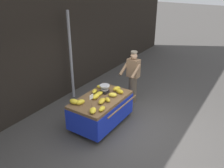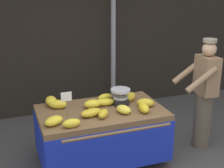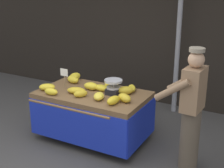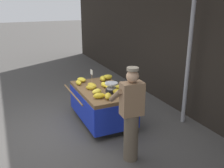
{
  "view_description": "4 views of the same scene",
  "coord_description": "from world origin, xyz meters",
  "px_view_note": "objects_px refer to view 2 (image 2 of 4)",
  "views": [
    {
      "loc": [
        -4.83,
        -2.32,
        3.87
      ],
      "look_at": [
        0.27,
        0.98,
        1.05
      ],
      "focal_mm": 38.58,
      "sensor_mm": 36.0,
      "label": 1
    },
    {
      "loc": [
        -1.45,
        -2.84,
        2.52
      ],
      "look_at": [
        -0.1,
        0.91,
        1.2
      ],
      "focal_mm": 50.95,
      "sensor_mm": 36.0,
      "label": 2
    },
    {
      "loc": [
        2.34,
        -3.04,
        2.57
      ],
      "look_at": [
        0.16,
        0.97,
        1.02
      ],
      "focal_mm": 51.83,
      "sensor_mm": 36.0,
      "label": 3
    },
    {
      "loc": [
        4.86,
        -1.01,
        2.76
      ],
      "look_at": [
        0.06,
        1.15,
        0.99
      ],
      "focal_mm": 40.65,
      "sensor_mm": 36.0,
      "label": 4
    }
  ],
  "objects_px": {
    "banana_bunch_7": "(54,121)",
    "banana_bunch_5": "(104,102)",
    "banana_bunch_1": "(103,114)",
    "banana_bunch_11": "(105,97)",
    "banana_bunch_0": "(129,97)",
    "weighing_scale": "(120,97)",
    "price_sign": "(66,99)",
    "banana_cart": "(101,124)",
    "banana_bunch_10": "(51,101)",
    "street_pole": "(113,40)",
    "banana_bunch_2": "(91,113)",
    "banana_bunch_6": "(93,104)",
    "banana_bunch_13": "(71,123)",
    "vendor_person": "(204,94)",
    "banana_bunch_8": "(145,103)",
    "banana_bunch_3": "(124,109)",
    "banana_bunch_4": "(58,104)",
    "banana_bunch_9": "(126,94)",
    "banana_bunch_12": "(144,108)"
  },
  "relations": [
    {
      "from": "banana_bunch_5",
      "to": "banana_bunch_11",
      "type": "height_order",
      "value": "banana_bunch_5"
    },
    {
      "from": "weighing_scale",
      "to": "price_sign",
      "type": "distance_m",
      "value": 0.84
    },
    {
      "from": "banana_bunch_6",
      "to": "street_pole",
      "type": "bearing_deg",
      "value": 61.04
    },
    {
      "from": "vendor_person",
      "to": "banana_bunch_2",
      "type": "bearing_deg",
      "value": -177.96
    },
    {
      "from": "street_pole",
      "to": "banana_bunch_8",
      "type": "xyz_separation_m",
      "value": [
        -0.19,
        -1.85,
        -0.57
      ]
    },
    {
      "from": "banana_bunch_3",
      "to": "banana_bunch_10",
      "type": "height_order",
      "value": "banana_bunch_10"
    },
    {
      "from": "banana_bunch_6",
      "to": "banana_bunch_12",
      "type": "bearing_deg",
      "value": -31.71
    },
    {
      "from": "banana_bunch_4",
      "to": "banana_bunch_8",
      "type": "relative_size",
      "value": 1.02
    },
    {
      "from": "price_sign",
      "to": "vendor_person",
      "type": "relative_size",
      "value": 0.2
    },
    {
      "from": "weighing_scale",
      "to": "vendor_person",
      "type": "bearing_deg",
      "value": -8.91
    },
    {
      "from": "banana_bunch_6",
      "to": "banana_bunch_10",
      "type": "distance_m",
      "value": 0.6
    },
    {
      "from": "street_pole",
      "to": "banana_bunch_2",
      "type": "bearing_deg",
      "value": -117.74
    },
    {
      "from": "street_pole",
      "to": "vendor_person",
      "type": "distance_m",
      "value": 2.08
    },
    {
      "from": "weighing_scale",
      "to": "vendor_person",
      "type": "xyz_separation_m",
      "value": [
        1.28,
        -0.2,
        -0.05
      ]
    },
    {
      "from": "weighing_scale",
      "to": "vendor_person",
      "type": "relative_size",
      "value": 0.16
    },
    {
      "from": "banana_bunch_9",
      "to": "banana_bunch_3",
      "type": "bearing_deg",
      "value": -114.94
    },
    {
      "from": "weighing_scale",
      "to": "banana_bunch_6",
      "type": "distance_m",
      "value": 0.42
    },
    {
      "from": "banana_bunch_9",
      "to": "banana_bunch_13",
      "type": "bearing_deg",
      "value": -143.55
    },
    {
      "from": "banana_cart",
      "to": "banana_bunch_0",
      "type": "xyz_separation_m",
      "value": [
        0.49,
        0.17,
        0.28
      ]
    },
    {
      "from": "banana_cart",
      "to": "banana_bunch_13",
      "type": "height_order",
      "value": "banana_bunch_13"
    },
    {
      "from": "banana_bunch_4",
      "to": "banana_bunch_12",
      "type": "relative_size",
      "value": 0.98
    },
    {
      "from": "street_pole",
      "to": "banana_bunch_9",
      "type": "xyz_separation_m",
      "value": [
        -0.29,
        -1.37,
        -0.58
      ]
    },
    {
      "from": "weighing_scale",
      "to": "banana_bunch_4",
      "type": "bearing_deg",
      "value": 169.92
    },
    {
      "from": "weighing_scale",
      "to": "banana_bunch_9",
      "type": "xyz_separation_m",
      "value": [
        0.19,
        0.27,
        -0.07
      ]
    },
    {
      "from": "banana_bunch_8",
      "to": "banana_bunch_9",
      "type": "bearing_deg",
      "value": 102.26
    },
    {
      "from": "banana_bunch_5",
      "to": "banana_bunch_9",
      "type": "relative_size",
      "value": 1.24
    },
    {
      "from": "banana_bunch_7",
      "to": "banana_bunch_5",
      "type": "bearing_deg",
      "value": 26.57
    },
    {
      "from": "banana_bunch_2",
      "to": "banana_bunch_13",
      "type": "bearing_deg",
      "value": -144.43
    },
    {
      "from": "banana_bunch_0",
      "to": "banana_bunch_11",
      "type": "distance_m",
      "value": 0.37
    },
    {
      "from": "banana_bunch_0",
      "to": "banana_bunch_5",
      "type": "height_order",
      "value": "banana_bunch_0"
    },
    {
      "from": "banana_cart",
      "to": "banana_bunch_4",
      "type": "bearing_deg",
      "value": 155.41
    },
    {
      "from": "banana_bunch_9",
      "to": "banana_bunch_10",
      "type": "height_order",
      "value": "banana_bunch_10"
    },
    {
      "from": "banana_bunch_1",
      "to": "banana_bunch_11",
      "type": "relative_size",
      "value": 0.94
    },
    {
      "from": "banana_bunch_11",
      "to": "banana_bunch_7",
      "type": "bearing_deg",
      "value": -145.61
    },
    {
      "from": "banana_bunch_1",
      "to": "banana_bunch_0",
      "type": "bearing_deg",
      "value": 38.08
    },
    {
      "from": "banana_bunch_2",
      "to": "banana_bunch_9",
      "type": "relative_size",
      "value": 1.23
    },
    {
      "from": "banana_bunch_8",
      "to": "banana_bunch_5",
      "type": "bearing_deg",
      "value": 154.75
    },
    {
      "from": "banana_cart",
      "to": "banana_bunch_3",
      "type": "height_order",
      "value": "banana_bunch_3"
    },
    {
      "from": "banana_bunch_4",
      "to": "banana_bunch_0",
      "type": "bearing_deg",
      "value": -4.22
    },
    {
      "from": "banana_bunch_0",
      "to": "vendor_person",
      "type": "xyz_separation_m",
      "value": [
        1.1,
        -0.28,
        0.0
      ]
    },
    {
      "from": "street_pole",
      "to": "banana_bunch_0",
      "type": "distance_m",
      "value": 1.69
    },
    {
      "from": "banana_bunch_0",
      "to": "banana_bunch_13",
      "type": "distance_m",
      "value": 1.15
    },
    {
      "from": "banana_bunch_5",
      "to": "banana_bunch_12",
      "type": "distance_m",
      "value": 0.59
    },
    {
      "from": "banana_bunch_10",
      "to": "banana_bunch_11",
      "type": "xyz_separation_m",
      "value": [
        0.78,
        -0.08,
        -0.01
      ]
    },
    {
      "from": "banana_bunch_12",
      "to": "banana_bunch_10",
      "type": "bearing_deg",
      "value": 149.24
    },
    {
      "from": "banana_cart",
      "to": "banana_bunch_10",
      "type": "relative_size",
      "value": 6.66
    },
    {
      "from": "banana_cart",
      "to": "banana_bunch_5",
      "type": "xyz_separation_m",
      "value": [
        0.09,
        0.14,
        0.27
      ]
    },
    {
      "from": "weighing_scale",
      "to": "banana_bunch_4",
      "type": "relative_size",
      "value": 1.14
    },
    {
      "from": "banana_bunch_10",
      "to": "banana_bunch_5",
      "type": "bearing_deg",
      "value": -20.87
    },
    {
      "from": "banana_bunch_2",
      "to": "banana_bunch_7",
      "type": "relative_size",
      "value": 1.17
    }
  ]
}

